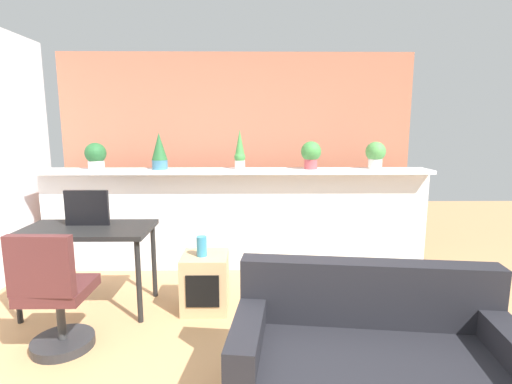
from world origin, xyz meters
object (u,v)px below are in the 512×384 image
desk (88,237)px  tv_monitor (87,208)px  potted_plant_3 (311,154)px  office_chair (55,301)px  vase_on_shelf (202,246)px  potted_plant_0 (96,155)px  potted_plant_4 (375,154)px  potted_plant_2 (240,151)px  side_cube_shelf (205,282)px  couch (372,364)px  potted_plant_1 (159,151)px

desk → tv_monitor: bearing=105.8°
potted_plant_3 → office_chair: bearing=-141.4°
tv_monitor → vase_on_shelf: tv_monitor is taller
potted_plant_0 → potted_plant_4: 3.09m
potted_plant_2 → desk: potted_plant_2 is taller
side_cube_shelf → potted_plant_0: bearing=142.1°
desk → couch: (2.11, -1.28, -0.38)m
desk → office_chair: (0.03, -0.68, -0.28)m
potted_plant_2 → tv_monitor: 1.65m
side_cube_shelf → tv_monitor: bearing=174.7°
potted_plant_1 → desk: potted_plant_1 is taller
desk → tv_monitor: tv_monitor is taller
vase_on_shelf → potted_plant_3: bearing=42.6°
potted_plant_1 → office_chair: potted_plant_1 is taller
potted_plant_0 → potted_plant_1: bearing=-3.0°
potted_plant_1 → potted_plant_3: (1.66, 0.01, -0.03)m
desk → side_cube_shelf: desk is taller
desk → vase_on_shelf: 1.00m
potted_plant_4 → tv_monitor: bearing=-162.0°
potted_plant_3 → office_chair: 2.79m
office_chair → couch: bearing=-16.1°
potted_plant_0 → potted_plant_1: size_ratio=0.73×
office_chair → side_cube_shelf: (0.98, 0.66, -0.14)m
potted_plant_0 → office_chair: bearing=-79.4°
potted_plant_4 → potted_plant_3: bearing=-176.9°
potted_plant_2 → potted_plant_4: size_ratio=1.44×
potted_plant_0 → vase_on_shelf: (1.28, -1.03, -0.72)m
potted_plant_1 → potted_plant_0: bearing=177.0°
potted_plant_1 → potted_plant_4: (2.38, 0.05, -0.04)m
potted_plant_4 → couch: (-0.70, -2.28, -1.03)m
potted_plant_2 → tv_monitor: bearing=-146.2°
potted_plant_0 → desk: size_ratio=0.26×
potted_plant_0 → tv_monitor: size_ratio=0.76×
side_cube_shelf → couch: bearing=-49.0°
desk → side_cube_shelf: (1.02, -0.02, -0.42)m
potted_plant_4 → desk: potted_plant_4 is taller
side_cube_shelf → vase_on_shelf: (-0.02, -0.02, 0.34)m
office_chair → couch: office_chair is taller
potted_plant_4 → office_chair: bearing=-148.9°
desk → vase_on_shelf: desk is taller
potted_plant_2 → vase_on_shelf: (-0.31, -1.01, -0.76)m
desk → potted_plant_1: bearing=65.9°
potted_plant_0 → couch: size_ratio=0.18×
potted_plant_3 → side_cube_shelf: (-1.07, -0.98, -1.07)m
potted_plant_1 → tv_monitor: potted_plant_1 is taller
potted_plant_4 → side_cube_shelf: potted_plant_4 is taller
potted_plant_4 → couch: bearing=-107.0°
potted_plant_0 → potted_plant_3: bearing=-0.7°
vase_on_shelf → tv_monitor: bearing=173.3°
potted_plant_0 → potted_plant_4: bearing=0.2°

